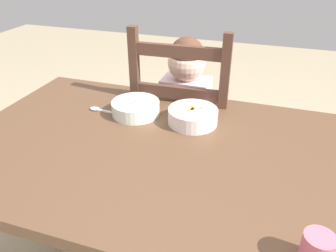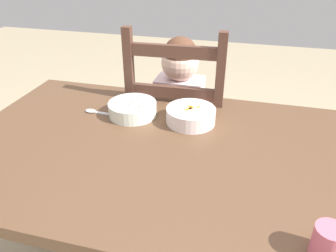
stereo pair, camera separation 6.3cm
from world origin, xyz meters
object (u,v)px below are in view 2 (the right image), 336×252
at_px(bowl_of_peas, 133,108).
at_px(bowl_of_carrots, 191,115).
at_px(dining_table, 181,172).
at_px(spoon, 95,112).
at_px(dining_chair, 178,135).
at_px(drinking_cup, 328,242).
at_px(child_figure, 178,107).

distance_m(bowl_of_peas, bowl_of_carrots, 0.23).
bearing_deg(dining_table, spoon, 156.33).
distance_m(dining_chair, bowl_of_peas, 0.42).
relative_size(bowl_of_carrots, drinking_cup, 2.39).
xyz_separation_m(dining_table, drinking_cup, (0.39, -0.33, 0.13)).
bearing_deg(drinking_cup, bowl_of_peas, 140.88).
distance_m(spoon, drinking_cup, 0.93).
bearing_deg(dining_chair, drinking_cup, -57.48).
distance_m(dining_chair, bowl_of_carrots, 0.42).
bearing_deg(child_figure, dining_table, -75.47).
bearing_deg(dining_chair, child_figure, -136.22).
relative_size(spoon, drinking_cup, 1.77).
distance_m(child_figure, bowl_of_peas, 0.34).
bearing_deg(bowl_of_carrots, spoon, -177.17).
relative_size(child_figure, drinking_cup, 12.41).
xyz_separation_m(bowl_of_peas, drinking_cup, (0.64, -0.52, 0.01)).
xyz_separation_m(child_figure, drinking_cup, (0.52, -0.81, 0.13)).
distance_m(dining_chair, spoon, 0.49).
distance_m(child_figure, spoon, 0.42).
relative_size(dining_chair, bowl_of_peas, 5.51).
distance_m(bowl_of_carrots, spoon, 0.39).
relative_size(bowl_of_peas, drinking_cup, 2.42).
relative_size(dining_table, child_figure, 1.60).
xyz_separation_m(dining_chair, bowl_of_peas, (-0.12, -0.29, 0.28)).
height_order(dining_chair, child_figure, dining_chair).
bearing_deg(spoon, bowl_of_peas, 7.08).
distance_m(dining_table, dining_chair, 0.53).
height_order(dining_table, spoon, spoon).
height_order(dining_chair, bowl_of_carrots, dining_chair).
relative_size(bowl_of_peas, spoon, 1.36).
bearing_deg(spoon, drinking_cup, -32.26).
relative_size(child_figure, spoon, 6.99).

